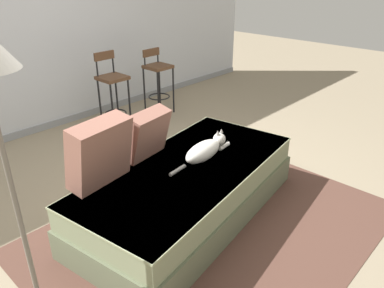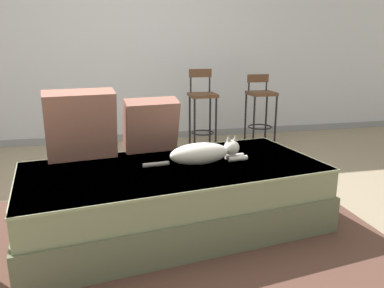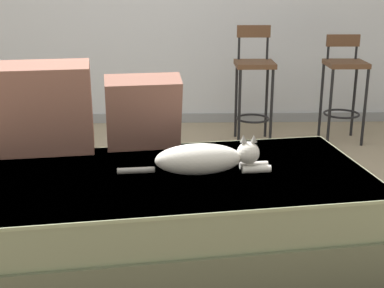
% 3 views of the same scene
% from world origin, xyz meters
% --- Properties ---
extents(ground_plane, '(16.00, 16.00, 0.00)m').
position_xyz_m(ground_plane, '(0.00, 0.00, 0.00)').
color(ground_plane, gray).
rests_on(ground_plane, ground).
extents(wall_back_panel, '(8.00, 0.10, 2.60)m').
position_xyz_m(wall_back_panel, '(0.00, 2.25, 1.30)').
color(wall_back_panel, silver).
rests_on(wall_back_panel, ground).
extents(wall_baseboard_trim, '(8.00, 0.02, 0.09)m').
position_xyz_m(wall_baseboard_trim, '(0.00, 2.20, 0.04)').
color(wall_baseboard_trim, gray).
rests_on(wall_baseboard_trim, ground).
extents(area_rug, '(2.74, 2.07, 0.01)m').
position_xyz_m(area_rug, '(0.00, -0.70, 0.00)').
color(area_rug, brown).
rests_on(area_rug, ground).
extents(couch, '(2.16, 1.26, 0.46)m').
position_xyz_m(couch, '(0.00, -0.40, 0.23)').
color(couch, '#636B50').
rests_on(couch, ground).
extents(throw_pillow_corner, '(0.51, 0.32, 0.50)m').
position_xyz_m(throw_pillow_corner, '(-0.61, -0.10, 0.71)').
color(throw_pillow_corner, '#936051').
rests_on(throw_pillow_corner, couch).
extents(throw_pillow_middle, '(0.43, 0.30, 0.42)m').
position_xyz_m(throw_pillow_middle, '(-0.11, -0.02, 0.67)').
color(throw_pillow_middle, '#936051').
rests_on(throw_pillow_middle, couch).
extents(cat, '(0.75, 0.21, 0.19)m').
position_xyz_m(cat, '(0.21, -0.40, 0.53)').
color(cat, white).
rests_on(cat, couch).
extents(bar_stool_near_window, '(0.32, 0.32, 0.97)m').
position_xyz_m(bar_stool_near_window, '(0.71, 1.59, 0.55)').
color(bar_stool_near_window, black).
rests_on(bar_stool_near_window, ground).
extents(bar_stool_by_doorway, '(0.32, 0.32, 0.89)m').
position_xyz_m(bar_stool_by_doorway, '(1.47, 1.59, 0.54)').
color(bar_stool_by_doorway, black).
rests_on(bar_stool_by_doorway, ground).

